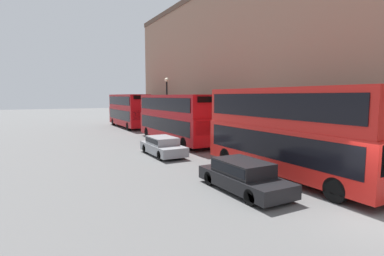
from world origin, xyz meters
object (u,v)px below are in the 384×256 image
at_px(bus_second_in_queue, 175,116).
at_px(car_dark_sedan, 243,175).
at_px(bus_leading, 287,128).
at_px(car_hatchback, 163,145).
at_px(bus_third_in_queue, 128,109).

relative_size(bus_second_in_queue, car_dark_sedan, 2.48).
bearing_deg(bus_leading, bus_second_in_queue, 90.00).
xyz_separation_m(bus_leading, car_hatchback, (-3.40, 8.12, -1.79)).
relative_size(bus_leading, bus_third_in_queue, 1.01).
bearing_deg(bus_third_in_queue, car_hatchback, -99.87).
bearing_deg(bus_third_in_queue, bus_leading, -90.00).
relative_size(bus_third_in_queue, car_dark_sedan, 2.27).
distance_m(car_dark_sedan, car_hatchback, 8.95).
xyz_separation_m(bus_second_in_queue, bus_third_in_queue, (-0.00, 14.38, 0.05)).
bearing_deg(bus_leading, car_hatchback, 112.72).
bearing_deg(car_dark_sedan, bus_third_in_queue, 83.19).
xyz_separation_m(bus_leading, bus_second_in_queue, (0.00, 13.28, -0.15)).
height_order(bus_leading, bus_second_in_queue, bus_leading).
bearing_deg(car_hatchback, bus_second_in_queue, 56.65).
height_order(bus_leading, bus_third_in_queue, bus_leading).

